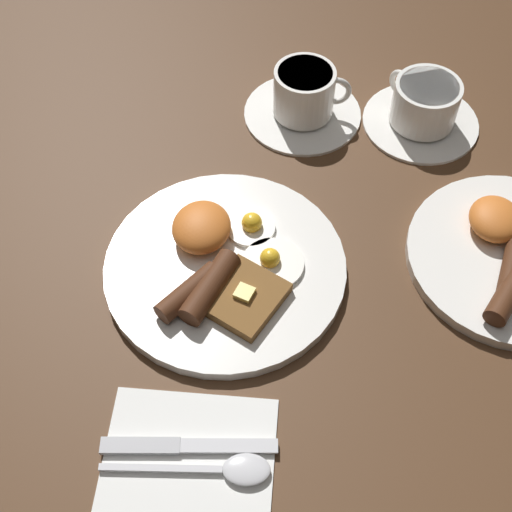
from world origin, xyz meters
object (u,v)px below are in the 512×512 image
object	(u,v)px
breakfast_plate_near	(224,265)
teacup_near	(304,98)
spoon	(228,469)
knife	(179,446)
breakfast_plate_far	(511,254)
teacup_far	(424,107)

from	to	relation	value
breakfast_plate_near	teacup_near	world-z (taller)	teacup_near
teacup_near	spoon	distance (m)	0.53
breakfast_plate_near	knife	bearing A→B (deg)	-2.62
spoon	breakfast_plate_far	bearing A→B (deg)	39.20
teacup_near	knife	xyz separation A→B (m)	(0.51, -0.08, -0.02)
breakfast_plate_far	teacup_near	distance (m)	0.35
breakfast_plate_near	teacup_far	world-z (taller)	teacup_far
teacup_far	spoon	bearing A→B (deg)	-19.66
breakfast_plate_near	breakfast_plate_far	world-z (taller)	breakfast_plate_near
breakfast_plate_far	knife	distance (m)	0.45
breakfast_plate_near	breakfast_plate_far	bearing A→B (deg)	100.50
knife	breakfast_plate_far	bearing A→B (deg)	31.73
teacup_far	spoon	world-z (taller)	teacup_far
spoon	knife	bearing A→B (deg)	155.53
teacup_near	spoon	xyz separation A→B (m)	(0.53, -0.02, -0.02)
teacup_near	knife	size ratio (longest dim) A/B	0.92
breakfast_plate_near	spoon	xyz separation A→B (m)	(0.24, 0.04, -0.00)
teacup_far	knife	bearing A→B (deg)	-25.42
breakfast_plate_far	breakfast_plate_near	bearing A→B (deg)	-79.50
breakfast_plate_far	teacup_far	size ratio (longest dim) A/B	1.56
breakfast_plate_far	knife	xyz separation A→B (m)	(0.29, -0.35, -0.01)
teacup_near	spoon	world-z (taller)	teacup_near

